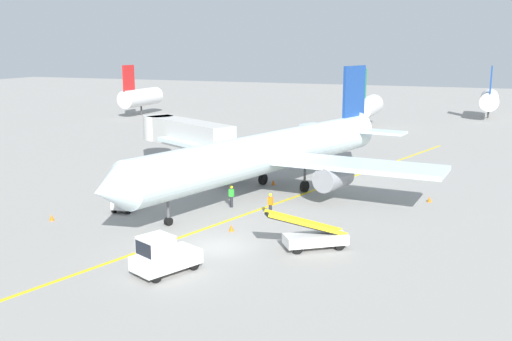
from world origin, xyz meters
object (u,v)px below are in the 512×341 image
ground_crew_wing_walker (270,204)px  jet_bridge (181,133)px  belt_loader_forward_hold (313,236)px  baggage_tug_near_wing (127,198)px  safety_cone_tail_area (273,182)px  pushback_tug (163,256)px  safety_cone_wingtip_right (429,199)px  safety_cone_nose_right (52,217)px  safety_cone_wingtip_left (150,203)px  airliner (273,152)px  safety_cone_nose_left (231,228)px  ground_crew_marshaller (231,196)px

ground_crew_wing_walker → jet_bridge: bearing=138.1°
jet_bridge → belt_loader_forward_hold: size_ratio=2.61×
baggage_tug_near_wing → safety_cone_tail_area: size_ratio=5.81×
pushback_tug → safety_cone_wingtip_right: pushback_tug is taller
pushback_tug → safety_cone_tail_area: 21.47m
safety_cone_nose_right → safety_cone_tail_area: size_ratio=1.00×
jet_bridge → safety_cone_wingtip_left: jet_bridge is taller
airliner → ground_crew_wing_walker: airliner is taller
airliner → safety_cone_wingtip_right: bearing=6.2°
safety_cone_nose_left → safety_cone_wingtip_right: (11.49, 12.48, 0.00)m
belt_loader_forward_hold → safety_cone_nose_left: bearing=167.9°
safety_cone_nose_left → pushback_tug: bearing=-93.1°
baggage_tug_near_wing → safety_cone_wingtip_right: 23.43m
safety_cone_nose_left → safety_cone_tail_area: size_ratio=1.00×
airliner → safety_cone_wingtip_left: bearing=-133.5°
ground_crew_marshaller → ground_crew_wing_walker: size_ratio=1.00×
airliner → baggage_tug_near_wing: airliner is taller
baggage_tug_near_wing → safety_cone_tail_area: 13.77m
baggage_tug_near_wing → belt_loader_forward_hold: belt_loader_forward_hold is taller
safety_cone_nose_left → baggage_tug_near_wing: bearing=169.1°
safety_cone_nose_right → ground_crew_wing_walker: bearing=25.8°
belt_loader_forward_hold → safety_cone_nose_left: 6.19m
belt_loader_forward_hold → ground_crew_wing_walker: size_ratio=2.82×
baggage_tug_near_wing → safety_cone_tail_area: baggage_tug_near_wing is taller
belt_loader_forward_hold → airliner: bearing=119.9°
pushback_tug → safety_cone_wingtip_left: (-7.95, 11.47, -0.77)m
airliner → ground_crew_marshaller: 6.42m
safety_cone_nose_right → ground_crew_marshaller: bearing=37.1°
pushback_tug → safety_cone_wingtip_right: size_ratio=9.23×
belt_loader_forward_hold → safety_cone_wingtip_left: size_ratio=10.88×
ground_crew_marshaller → safety_cone_nose_right: (-10.36, -7.84, -0.69)m
ground_crew_marshaller → safety_cone_wingtip_left: size_ratio=3.86×
safety_cone_nose_right → safety_cone_tail_area: (10.81, 15.87, 0.00)m
airliner → safety_cone_nose_left: bearing=-84.3°
pushback_tug → safety_cone_nose_left: (0.44, 8.03, -0.77)m
belt_loader_forward_hold → safety_cone_tail_area: (-7.95, 14.66, -0.56)m
baggage_tug_near_wing → airliner: bearing=48.5°
safety_cone_nose_right → safety_cone_wingtip_left: (4.34, 5.94, 0.00)m
safety_cone_nose_right → safety_cone_tail_area: 19.20m
baggage_tug_near_wing → ground_crew_marshaller: size_ratio=1.50×
safety_cone_nose_left → safety_cone_wingtip_left: same height
safety_cone_tail_area → ground_crew_marshaller: bearing=-93.2°
pushback_tug → safety_cone_nose_right: bearing=155.8°
jet_bridge → baggage_tug_near_wing: bearing=-76.3°
baggage_tug_near_wing → safety_cone_wingtip_right: size_ratio=5.81×
pushback_tug → safety_cone_wingtip_left: bearing=124.7°
pushback_tug → safety_cone_wingtip_right: bearing=59.8°
belt_loader_forward_hold → ground_crew_marshaller: bearing=141.7°
airliner → ground_crew_marshaller: airliner is taller
belt_loader_forward_hold → safety_cone_wingtip_left: bearing=161.9°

